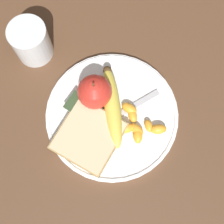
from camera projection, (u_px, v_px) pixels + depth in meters
name	position (u px, v px, depth m)	size (l,w,h in m)	color
ground_plane	(112.00, 116.00, 0.66)	(3.00, 3.00, 0.00)	brown
plate	(112.00, 115.00, 0.65)	(0.28, 0.28, 0.01)	white
juice_glass	(31.00, 42.00, 0.66)	(0.08, 0.08, 0.09)	silver
apple	(95.00, 92.00, 0.62)	(0.07, 0.07, 0.08)	red
banana	(112.00, 106.00, 0.63)	(0.15, 0.14, 0.03)	#E0CC4C
bread_slice	(89.00, 136.00, 0.62)	(0.13, 0.12, 0.02)	#AB8751
fork	(119.00, 114.00, 0.65)	(0.15, 0.09, 0.00)	#B2B2B7
jam_packet	(77.00, 104.00, 0.64)	(0.04, 0.04, 0.02)	silver
orange_segment_0	(138.00, 136.00, 0.63)	(0.04, 0.03, 0.02)	#F9A32D
orange_segment_1	(158.00, 129.00, 0.63)	(0.04, 0.04, 0.02)	#F9A32D
orange_segment_2	(126.00, 128.00, 0.63)	(0.04, 0.04, 0.02)	#F9A32D
orange_segment_3	(129.00, 108.00, 0.64)	(0.02, 0.03, 0.02)	#F9A32D
orange_segment_4	(133.00, 115.00, 0.64)	(0.03, 0.03, 0.02)	#F9A32D
orange_segment_5	(149.00, 126.00, 0.63)	(0.03, 0.03, 0.01)	#F9A32D
orange_segment_6	(137.00, 129.00, 0.63)	(0.02, 0.03, 0.02)	#F9A32D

